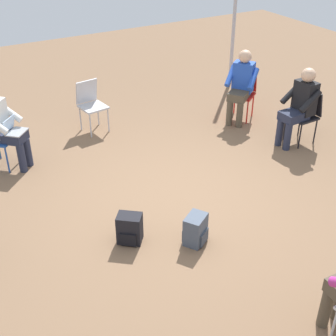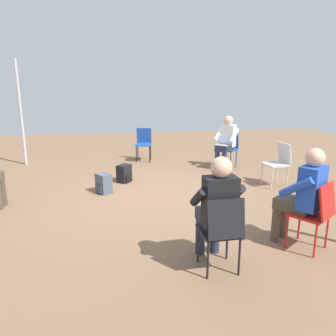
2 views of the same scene
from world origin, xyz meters
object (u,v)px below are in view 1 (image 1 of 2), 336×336
at_px(chair_northwest, 243,91).
at_px(person_with_laptop, 3,124).
at_px(person_in_blue, 241,83).
at_px(backpack_near_laptop_user, 130,230).
at_px(chair_west, 91,102).
at_px(chair_north, 306,113).
at_px(person_in_black, 300,103).
at_px(backpack_by_empty_chair, 195,231).

xyz_separation_m(chair_northwest, person_with_laptop, (-0.29, -4.05, 0.20)).
height_order(person_in_blue, backpack_near_laptop_user, person_in_blue).
distance_m(chair_west, backpack_near_laptop_user, 3.08).
bearing_deg(person_with_laptop, chair_north, 113.41).
relative_size(chair_west, person_in_black, 0.69).
distance_m(chair_northwest, chair_west, 2.66).
xyz_separation_m(chair_west, backpack_near_laptop_user, (2.98, -0.73, -0.34)).
bearing_deg(chair_west, chair_northwest, 153.71).
relative_size(chair_northwest, chair_north, 1.00).
height_order(person_with_laptop, person_in_blue, same).
distance_m(chair_west, person_in_blue, 2.57).
relative_size(chair_west, backpack_by_empty_chair, 2.36).
height_order(person_in_black, backpack_near_laptop_user, person_in_black).
bearing_deg(person_in_blue, backpack_by_empty_chair, 99.35).
distance_m(chair_northwest, backpack_near_laptop_user, 3.90).
bearing_deg(person_in_blue, person_in_black, 157.17).
distance_m(chair_west, person_with_laptop, 1.64).
xyz_separation_m(person_in_black, backpack_by_empty_chair, (1.28, -2.72, -0.54)).
bearing_deg(chair_north, backpack_by_empty_chair, 111.75).
bearing_deg(chair_west, backpack_near_laptop_user, 68.39).
bearing_deg(person_in_black, backpack_near_laptop_user, 102.48).
xyz_separation_m(chair_northwest, backpack_by_empty_chair, (2.53, -2.60, -0.34)).
distance_m(chair_northwest, person_in_black, 1.27).
distance_m(chair_west, backpack_by_empty_chair, 3.39).
distance_m(chair_northwest, backpack_by_empty_chair, 3.64).
distance_m(chair_west, person_in_black, 3.37).
bearing_deg(chair_north, person_in_blue, 17.85).
relative_size(chair_west, person_with_laptop, 0.69).
relative_size(chair_northwest, backpack_near_laptop_user, 2.36).
height_order(chair_west, backpack_near_laptop_user, chair_west).
xyz_separation_m(chair_west, backpack_by_empty_chair, (3.37, -0.08, -0.34)).
distance_m(person_in_black, backpack_by_empty_chair, 3.05).
height_order(person_in_black, backpack_by_empty_chair, person_in_black).
bearing_deg(person_in_black, chair_west, 49.34).
bearing_deg(person_with_laptop, person_in_blue, 127.21).
bearing_deg(person_with_laptop, backpack_by_empty_chair, 70.06).
xyz_separation_m(chair_west, person_in_blue, (0.94, 2.39, 0.20)).
bearing_deg(backpack_by_empty_chair, person_in_black, 115.24).
height_order(chair_north, person_in_blue, person_in_blue).
bearing_deg(person_in_black, backpack_by_empty_chair, 112.93).
bearing_deg(backpack_near_laptop_user, person_in_black, 104.80).
relative_size(chair_north, backpack_near_laptop_user, 2.36).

